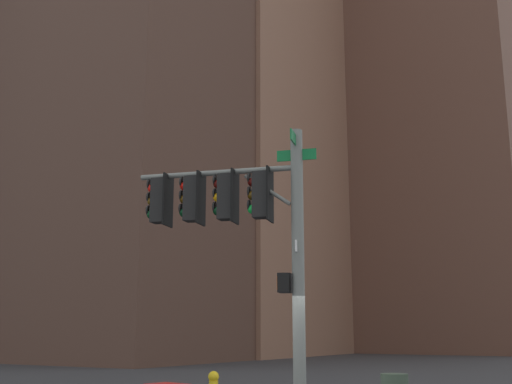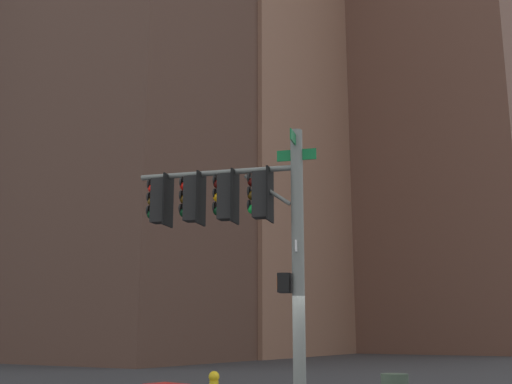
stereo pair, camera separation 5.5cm
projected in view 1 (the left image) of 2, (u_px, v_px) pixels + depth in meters
signal_pole_assembly at (242, 222)px, 13.62m from camera, size 1.64×3.89×6.04m
building_brick_nearside at (159, 74)px, 52.49m from camera, size 26.68×20.70×45.20m
building_brick_midblock at (259, 148)px, 58.13m from camera, size 23.49×14.18×36.54m
building_brick_farside at (433, 114)px, 65.30m from camera, size 21.30×17.45×47.28m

